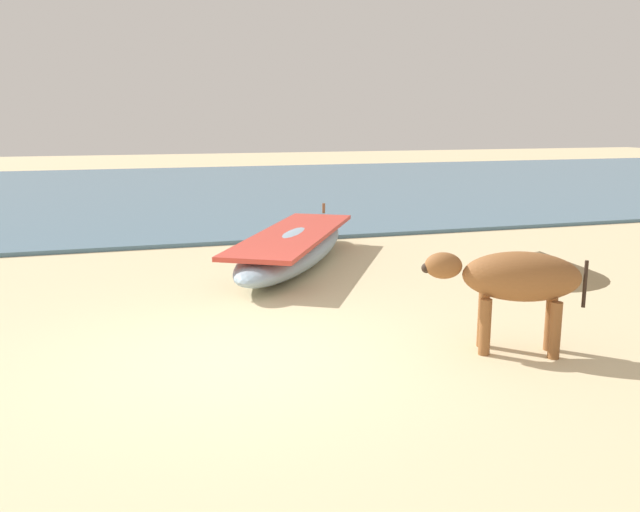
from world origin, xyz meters
TOP-DOWN VIEW (x-y plane):
  - ground at (0.00, 0.00)m, footprint 80.00×80.00m
  - sea_water at (0.00, 16.28)m, footprint 60.00×20.00m
  - fishing_boat_1 at (1.63, 4.16)m, footprint 3.49×4.89m
  - cow_adult_brown at (2.75, -0.62)m, footprint 1.59×1.03m
  - debris_pile_0 at (5.11, 2.29)m, footprint 2.83×2.83m

SIDE VIEW (x-z plane):
  - ground at x=0.00m, z-range 0.00..0.00m
  - sea_water at x=0.00m, z-range 0.00..0.08m
  - debris_pile_0 at x=5.11m, z-range 0.00..0.39m
  - fishing_boat_1 at x=1.63m, z-range -0.08..0.69m
  - cow_adult_brown at x=2.75m, z-range 0.24..1.33m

